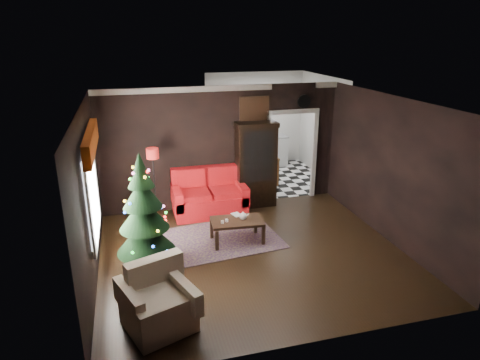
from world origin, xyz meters
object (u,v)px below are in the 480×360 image
object	(u,v)px
curio_cabinet	(256,167)
wall_clock	(304,101)
loveseat	(209,193)
teapot	(243,216)
armchair	(157,299)
coffee_table	(237,231)
kitchen_table	(263,170)
floor_lamp	(155,186)
christmas_tree	(143,211)

from	to	relation	value
curio_cabinet	wall_clock	bearing A→B (deg)	8.53
loveseat	teapot	bearing A→B (deg)	-76.50
armchair	coffee_table	distance (m)	2.79
teapot	wall_clock	xyz separation A→B (m)	(1.99, 1.91, 1.84)
armchair	wall_clock	xyz separation A→B (m)	(3.81, 4.10, 1.92)
curio_cabinet	kitchen_table	bearing A→B (deg)	65.56
loveseat	floor_lamp	distance (m)	1.25
christmas_tree	coffee_table	size ratio (longest dim) A/B	1.93
curio_cabinet	wall_clock	xyz separation A→B (m)	(1.20, 0.18, 1.43)
curio_cabinet	floor_lamp	world-z (taller)	curio_cabinet
curio_cabinet	teapot	bearing A→B (deg)	-114.46
curio_cabinet	armchair	bearing A→B (deg)	-123.63
armchair	wall_clock	world-z (taller)	wall_clock
teapot	wall_clock	distance (m)	3.32
wall_clock	kitchen_table	world-z (taller)	wall_clock
floor_lamp	kitchen_table	size ratio (longest dim) A/B	2.17
loveseat	floor_lamp	bearing A→B (deg)	-173.41
coffee_table	christmas_tree	bearing A→B (deg)	-164.84
christmas_tree	teapot	world-z (taller)	christmas_tree
floor_lamp	teapot	bearing A→B (deg)	-41.36
loveseat	curio_cabinet	xyz separation A→B (m)	(1.15, 0.22, 0.45)
loveseat	wall_clock	bearing A→B (deg)	9.66
kitchen_table	wall_clock	bearing A→B (deg)	-66.25
curio_cabinet	christmas_tree	distance (m)	3.45
wall_clock	kitchen_table	bearing A→B (deg)	113.75
loveseat	kitchen_table	world-z (taller)	loveseat
christmas_tree	coffee_table	xyz separation A→B (m)	(1.76, 0.48, -0.81)
curio_cabinet	teapot	xyz separation A→B (m)	(-0.79, -1.73, -0.41)
coffee_table	kitchen_table	world-z (taller)	kitchen_table
coffee_table	wall_clock	world-z (taller)	wall_clock
coffee_table	teapot	distance (m)	0.32
christmas_tree	wall_clock	xyz separation A→B (m)	(3.86, 2.38, 1.33)
christmas_tree	teapot	size ratio (longest dim) A/B	11.80
armchair	kitchen_table	bearing A→B (deg)	38.39
curio_cabinet	teapot	distance (m)	1.95
loveseat	floor_lamp	size ratio (longest dim) A/B	1.04
curio_cabinet	kitchen_table	size ratio (longest dim) A/B	2.53
kitchen_table	coffee_table	bearing A→B (deg)	-116.27
christmas_tree	kitchen_table	xyz separation A→B (m)	(3.31, 3.63, -0.68)
curio_cabinet	armchair	xyz separation A→B (m)	(-2.61, -3.92, -0.49)
floor_lamp	christmas_tree	distance (m)	1.88
armchair	coffee_table	world-z (taller)	armchair
armchair	kitchen_table	distance (m)	6.27
curio_cabinet	floor_lamp	size ratio (longest dim) A/B	1.17
floor_lamp	armchair	size ratio (longest dim) A/B	1.80
floor_lamp	teapot	size ratio (longest dim) A/B	10.00
floor_lamp	wall_clock	distance (m)	3.91
loveseat	armchair	world-z (taller)	loveseat
floor_lamp	christmas_tree	size ratio (longest dim) A/B	0.85
wall_clock	loveseat	bearing A→B (deg)	-170.34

